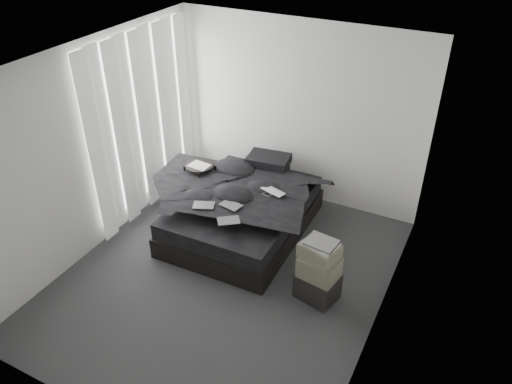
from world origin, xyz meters
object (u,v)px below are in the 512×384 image
at_px(side_stand, 201,188).
at_px(laptop, 270,188).
at_px(box_lower, 317,286).
at_px(bed, 243,221).

bearing_deg(side_stand, laptop, -6.31).
distance_m(laptop, side_stand, 1.22).
height_order(laptop, box_lower, laptop).
xyz_separation_m(side_stand, box_lower, (2.13, -0.92, -0.19)).
relative_size(bed, laptop, 6.24).
bearing_deg(laptop, box_lower, -22.14).
relative_size(bed, box_lower, 4.64).
xyz_separation_m(laptop, box_lower, (0.98, -0.79, -0.59)).
bearing_deg(side_stand, bed, -13.49).
height_order(laptop, side_stand, laptop).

